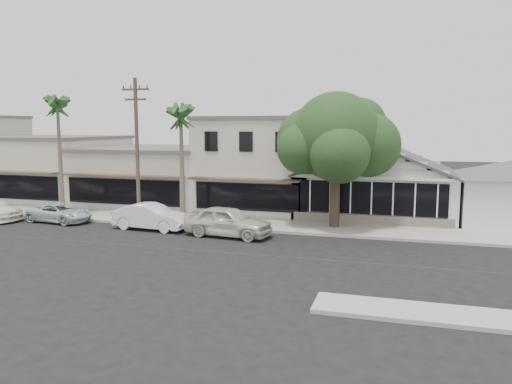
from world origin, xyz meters
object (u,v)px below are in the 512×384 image
(utility_pole, at_px, (137,147))
(car_1, at_px, (151,217))
(car_0, at_px, (228,221))
(shade_tree, at_px, (335,139))
(car_2, at_px, (60,213))

(utility_pole, bearing_deg, car_1, -40.56)
(car_0, relative_size, car_1, 1.07)
(utility_pole, distance_m, car_0, 7.83)
(car_1, bearing_deg, car_0, -91.49)
(car_0, distance_m, car_1, 5.02)
(shade_tree, bearing_deg, car_2, -169.82)
(shade_tree, bearing_deg, utility_pole, -169.81)
(car_0, height_order, car_2, car_0)
(car_0, relative_size, shade_tree, 0.61)
(shade_tree, bearing_deg, car_0, -143.77)
(car_1, relative_size, shade_tree, 0.58)
(car_1, bearing_deg, utility_pole, 53.39)
(car_2, bearing_deg, shade_tree, -73.59)
(car_0, distance_m, car_2, 11.73)
(car_0, distance_m, shade_tree, 8.01)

